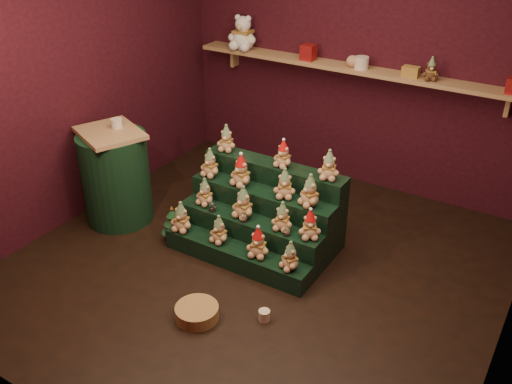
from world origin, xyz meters
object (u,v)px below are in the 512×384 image
Objects in this scene: snow_globe_a at (212,206)px; side_table at (116,176)px; snow_globe_b at (244,217)px; brown_bear at (431,69)px; white_bear at (243,28)px; riser_tier_front at (236,256)px; mug_left at (201,302)px; mini_christmas_tree at (173,224)px; snow_globe_c at (287,232)px; wicker_basket at (197,312)px; mug_right at (264,315)px.

snow_globe_a is 0.10× the size of side_table.
brown_bear is at bearing 61.06° from snow_globe_b.
white_bear reaches higher than snow_globe_a.
riser_tier_front is 16.20× the size of snow_globe_b.
snow_globe_b is at bearing 96.24° from mug_left.
white_bear is 2.10m from brown_bear.
mini_christmas_tree is 2.38m from white_bear.
brown_bear is at bearing -3.06° from white_bear.
side_table is (-1.84, -0.10, 0.07)m from snow_globe_c.
snow_globe_b is at bearing 180.00° from snow_globe_c.
snow_globe_a is at bearing -68.84° from white_bear.
wicker_basket is (0.13, -0.74, -0.04)m from riser_tier_front.
riser_tier_front is 2.96× the size of white_bear.
white_bear is at bearing 120.86° from riser_tier_front.
snow_globe_a reaches higher than snow_globe_b.
snow_globe_b is at bearing 99.12° from wicker_basket.
wicker_basket is (0.48, -0.90, -0.35)m from snow_globe_a.
riser_tier_front is 2.67m from white_bear.
mug_left is (-0.34, -0.77, -0.35)m from snow_globe_c.
side_table is at bearing -101.71° from white_bear.
snow_globe_c is 0.35× the size of brown_bear.
snow_globe_c is at bearing -51.50° from white_bear.
snow_globe_b is at bearing 96.02° from riser_tier_front.
brown_bear is at bearing 61.28° from side_table.
snow_globe_c is (0.77, -0.00, -0.01)m from snow_globe_a.
snow_globe_b reaches higher than snow_globe_c.
side_table is (-1.07, -0.10, 0.06)m from snow_globe_a.
snow_globe_a reaches higher than mug_left.
mini_christmas_tree is at bearing -80.15° from white_bear.
mini_christmas_tree is at bearing -167.95° from snow_globe_b.
brown_bear is (0.95, 1.91, 1.34)m from riser_tier_front.
mug_right is 0.27× the size of wicker_basket.
snow_globe_a is at bearing 118.20° from wicker_basket.
snow_globe_a is at bearing 28.78° from side_table.
snow_globe_c is 0.22× the size of wicker_basket.
mini_christmas_tree is 1.11× the size of wicker_basket.
mini_christmas_tree is at bearing 141.12° from mug_left.
riser_tier_front is at bearing -158.73° from snow_globe_c.
white_bear is at bearing 114.22° from snow_globe_a.
mug_right is at bearing -39.83° from riser_tier_front.
white_bear is (0.28, 1.86, 1.09)m from side_table.
mug_left is 0.19× the size of white_bear.
riser_tier_front is 18.37× the size of snow_globe_c.
mug_left is 0.42× the size of brown_bear.
riser_tier_front is at bearing 99.79° from wicker_basket.
mug_right is at bearing 13.76° from mug_left.
mug_right is (2.01, -0.54, -0.42)m from side_table.
white_bear reaches higher than riser_tier_front.
white_bear reaches higher than mug_left.
wicker_basket is at bearing -61.80° from snow_globe_a.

